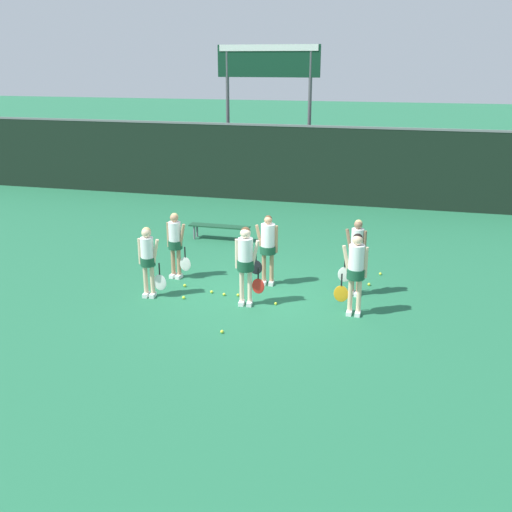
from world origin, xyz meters
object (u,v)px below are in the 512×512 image
(player_1, at_px, (246,259))
(tennis_ball_3, at_px, (369,284))
(player_0, at_px, (148,256))
(player_3, at_px, (175,240))
(tennis_ball_7, at_px, (238,295))
(tennis_ball_1, at_px, (224,294))
(scoreboard, at_px, (268,77))
(bench_courtside, at_px, (219,227))
(tennis_ball_0, at_px, (222,332))
(player_4, at_px, (268,244))
(tennis_ball_2, at_px, (184,298))
(tennis_ball_8, at_px, (380,274))
(player_5, at_px, (356,252))
(tennis_ball_6, at_px, (276,304))
(tennis_ball_5, at_px, (185,285))
(tennis_ball_4, at_px, (212,292))
(player_2, at_px, (356,267))

(player_1, bearing_deg, tennis_ball_3, 31.22)
(player_0, height_order, tennis_ball_3, player_0)
(player_3, bearing_deg, tennis_ball_7, -17.29)
(player_3, bearing_deg, tennis_ball_1, -22.92)
(scoreboard, xyz_separation_m, bench_courtside, (0.26, -7.26, -4.20))
(bench_courtside, height_order, player_3, player_3)
(tennis_ball_0, bearing_deg, player_4, 85.62)
(tennis_ball_2, relative_size, tennis_ball_3, 0.96)
(player_1, height_order, tennis_ball_8, player_1)
(player_5, xyz_separation_m, tennis_ball_2, (-3.75, -1.27, -1.01))
(tennis_ball_7, bearing_deg, player_1, -53.55)
(scoreboard, xyz_separation_m, tennis_ball_6, (3.07, -11.81, -4.56))
(player_1, distance_m, tennis_ball_5, 2.13)
(player_1, xyz_separation_m, tennis_ball_7, (-0.31, 0.42, -1.04))
(tennis_ball_1, xyz_separation_m, tennis_ball_4, (-0.33, 0.07, 0.00))
(player_0, xyz_separation_m, tennis_ball_4, (1.31, 0.55, -0.94))
(tennis_ball_5, bearing_deg, player_5, 7.59)
(player_2, distance_m, player_3, 4.70)
(scoreboard, height_order, tennis_ball_7, scoreboard)
(tennis_ball_3, distance_m, tennis_ball_6, 2.60)
(player_3, bearing_deg, player_2, -7.81)
(player_5, distance_m, tennis_ball_0, 3.77)
(player_5, height_order, tennis_ball_8, player_5)
(player_0, bearing_deg, player_2, -3.69)
(player_0, xyz_separation_m, player_5, (4.56, 1.31, 0.08))
(bench_courtside, relative_size, tennis_ball_2, 27.13)
(player_4, xyz_separation_m, tennis_ball_7, (-0.47, -0.95, -0.99))
(scoreboard, relative_size, tennis_ball_0, 83.99)
(scoreboard, height_order, tennis_ball_5, scoreboard)
(player_2, height_order, tennis_ball_6, player_2)
(player_1, xyz_separation_m, player_5, (2.28, 1.22, -0.03))
(tennis_ball_8, bearing_deg, player_2, -98.65)
(scoreboard, relative_size, player_0, 3.50)
(player_4, bearing_deg, player_0, -153.27)
(scoreboard, height_order, player_2, scoreboard)
(player_5, relative_size, tennis_ball_1, 26.63)
(player_3, height_order, tennis_ball_7, player_3)
(player_1, relative_size, player_2, 0.99)
(tennis_ball_8, bearing_deg, player_0, -150.81)
(scoreboard, xyz_separation_m, player_1, (2.42, -11.96, -3.51))
(player_2, relative_size, player_5, 1.00)
(scoreboard, height_order, tennis_ball_6, scoreboard)
(tennis_ball_6, bearing_deg, tennis_ball_0, -112.72)
(player_3, distance_m, tennis_ball_5, 1.18)
(scoreboard, bearing_deg, tennis_ball_0, -80.12)
(player_2, bearing_deg, tennis_ball_6, 179.08)
(player_5, bearing_deg, player_0, -152.68)
(player_2, height_order, tennis_ball_3, player_2)
(tennis_ball_2, distance_m, tennis_ball_7, 1.25)
(player_0, relative_size, tennis_ball_5, 23.51)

